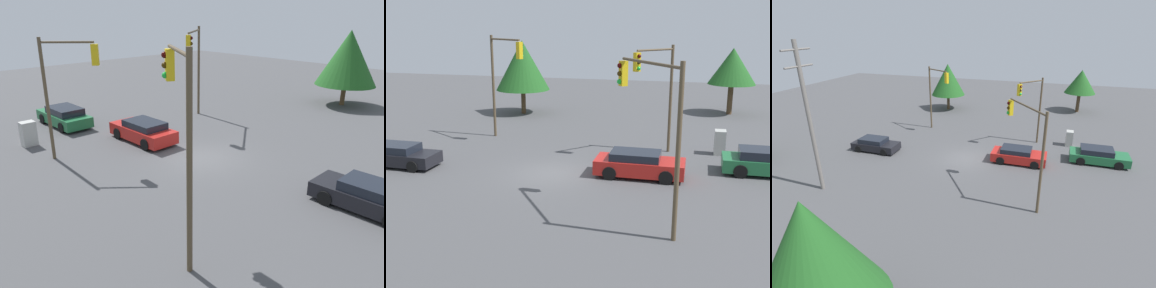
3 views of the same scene
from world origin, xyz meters
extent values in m
plane|color=#4C4C4F|center=(0.00, 0.00, 0.00)|extent=(80.00, 80.00, 0.00)
cube|color=#1E6638|center=(2.62, -11.09, 0.55)|extent=(1.94, 4.75, 0.70)
cube|color=black|center=(2.62, -10.86, 1.13)|extent=(1.70, 2.61, 0.47)
cylinder|color=black|center=(3.54, -9.62, 0.36)|extent=(0.22, 0.71, 0.71)
cylinder|color=black|center=(1.70, -9.62, 0.36)|extent=(0.22, 0.71, 0.71)
cube|color=red|center=(0.65, -4.57, 0.56)|extent=(1.91, 4.57, 0.73)
cube|color=black|center=(0.65, -4.34, 1.13)|extent=(1.68, 2.52, 0.41)
cylinder|color=black|center=(1.56, -5.99, 0.36)|extent=(0.22, 0.71, 0.71)
cylinder|color=black|center=(-0.25, -5.99, 0.36)|extent=(0.22, 0.71, 0.71)
cylinder|color=black|center=(1.56, -3.15, 0.36)|extent=(0.22, 0.71, 0.71)
cylinder|color=black|center=(-0.25, -3.15, 0.36)|extent=(0.22, 0.71, 0.71)
cube|color=black|center=(-0.78, 8.57, 0.50)|extent=(1.81, 4.27, 0.65)
cube|color=black|center=(-0.78, 8.78, 1.03)|extent=(1.59, 2.35, 0.42)
cylinder|color=black|center=(0.08, 7.25, 0.32)|extent=(0.22, 0.64, 0.64)
cylinder|color=black|center=(-1.64, 7.25, 0.32)|extent=(0.22, 0.64, 0.64)
cylinder|color=black|center=(0.08, 9.90, 0.32)|extent=(0.22, 0.64, 0.64)
cylinder|color=brown|center=(7.07, 6.32, 3.45)|extent=(0.18, 0.18, 6.89)
cylinder|color=brown|center=(6.29, 5.04, 6.64)|extent=(1.66, 2.63, 0.12)
cube|color=gold|center=(5.51, 3.75, 6.02)|extent=(0.42, 0.44, 1.05)
sphere|color=#360503|center=(5.66, 3.66, 6.35)|extent=(0.22, 0.22, 0.22)
sphere|color=#392605|center=(5.66, 3.66, 6.02)|extent=(0.22, 0.22, 0.22)
sphere|color=green|center=(5.66, 3.66, 5.68)|extent=(0.22, 0.22, 0.22)
cylinder|color=brown|center=(-6.41, -6.74, 3.30)|extent=(0.18, 0.18, 6.60)
cylinder|color=brown|center=(-4.65, -5.45, 6.35)|extent=(3.58, 2.67, 0.12)
cube|color=gold|center=(-2.90, -4.16, 5.72)|extent=(0.44, 0.43, 1.05)
sphere|color=#360503|center=(-3.00, -4.02, 6.06)|extent=(0.22, 0.22, 0.22)
sphere|color=#392605|center=(-3.00, -4.02, 5.72)|extent=(0.22, 0.22, 0.22)
sphere|color=green|center=(-3.00, -4.02, 5.38)|extent=(0.22, 0.22, 0.22)
cylinder|color=brown|center=(5.93, -5.66, 3.24)|extent=(0.18, 0.18, 6.48)
cylinder|color=brown|center=(4.93, -4.75, 6.23)|extent=(2.08, 1.91, 0.12)
cube|color=gold|center=(3.93, -3.84, 5.60)|extent=(0.44, 0.44, 1.05)
sphere|color=#360503|center=(3.81, -3.96, 5.94)|extent=(0.22, 0.22, 0.22)
sphere|color=#392605|center=(3.81, -3.96, 5.60)|extent=(0.22, 0.22, 0.22)
sphere|color=green|center=(3.81, -3.96, 5.27)|extent=(0.22, 0.22, 0.22)
cube|color=#B2B2AD|center=(6.06, -8.70, 0.74)|extent=(0.84, 0.65, 1.48)
cylinder|color=#4C3823|center=(15.24, 7.29, 1.03)|extent=(0.38, 0.38, 2.06)
cone|color=#1E561E|center=(15.24, 7.29, 4.12)|extent=(4.51, 4.51, 4.12)
cylinder|color=#4C3823|center=(19.28, -9.85, 1.29)|extent=(0.45, 0.45, 2.57)
cone|color=#1E561E|center=(19.28, -9.85, 4.08)|extent=(3.95, 3.95, 3.01)
camera|label=1|loc=(13.81, 13.38, 7.81)|focal=35.00mm
camera|label=2|loc=(-23.13, -7.37, 8.01)|focal=45.00mm
camera|label=3|loc=(-23.04, -7.21, 11.08)|focal=28.00mm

